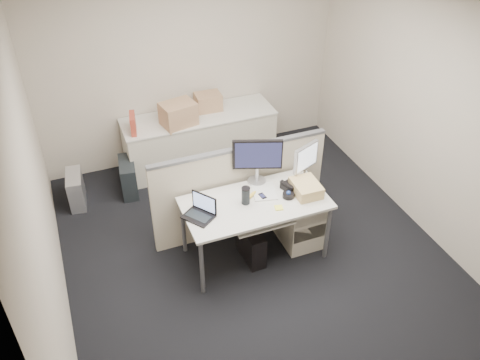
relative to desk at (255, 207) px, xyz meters
name	(u,v)px	position (x,y,z in m)	size (l,w,h in m)	color
floor	(254,253)	(0.00, 0.00, -0.67)	(4.00, 4.50, 0.01)	black
ceiling	(260,9)	(0.00, 0.00, 2.04)	(4.00, 4.50, 0.01)	white
wall_back	(189,63)	(0.00, 2.25, 0.69)	(4.00, 0.02, 2.70)	#B2A898
wall_front	(397,335)	(0.00, -2.25, 0.69)	(4.00, 0.02, 2.70)	#B2A898
wall_left	(37,199)	(-2.00, 0.00, 0.69)	(0.02, 4.50, 2.70)	#B2A898
wall_right	(429,114)	(2.00, 0.00, 0.69)	(0.02, 4.50, 2.70)	#B2A898
desk	(255,207)	(0.00, 0.00, 0.00)	(1.50, 0.75, 0.73)	beige
keyboard_tray	(262,221)	(0.00, -0.18, -0.04)	(0.62, 0.32, 0.02)	beige
drawer_pedestal	(299,216)	(0.55, 0.05, -0.34)	(0.40, 0.55, 0.65)	#B7B199
cubicle_partition	(240,191)	(0.00, 0.45, -0.11)	(2.00, 0.06, 1.10)	beige
back_counter	(200,140)	(0.00, 1.93, -0.30)	(2.00, 0.60, 0.72)	#B7B199
monitor_main	(257,161)	(0.15, 0.32, 0.33)	(0.52, 0.20, 0.52)	black
monitor_small	(305,163)	(0.65, 0.18, 0.28)	(0.35, 0.17, 0.42)	#B7B7BC
laptop	(198,209)	(-0.62, -0.02, 0.17)	(0.29, 0.22, 0.22)	black
trackball	(288,195)	(0.35, -0.05, 0.09)	(0.12, 0.12, 0.05)	black
desk_phone	(291,186)	(0.45, 0.08, 0.10)	(0.19, 0.16, 0.06)	black
paper_stack	(264,191)	(0.15, 0.12, 0.07)	(0.24, 0.31, 0.01)	silver
sticky_pad	(279,208)	(0.18, -0.18, 0.07)	(0.08, 0.08, 0.01)	#FFF845
travel_mug	(246,196)	(-0.10, 0.02, 0.16)	(0.09, 0.09, 0.18)	black
banana	(252,195)	(0.00, 0.10, 0.08)	(0.16, 0.04, 0.04)	#F6C34C
cellphone	(262,196)	(0.10, 0.05, 0.07)	(0.06, 0.11, 0.01)	black
manila_folders	(306,188)	(0.55, -0.05, 0.13)	(0.26, 0.34, 0.13)	tan
keyboard	(265,215)	(0.05, -0.14, -0.02)	(0.46, 0.16, 0.03)	black
pc_tower_desk	(251,244)	(-0.06, -0.05, -0.47)	(0.17, 0.42, 0.40)	black
pc_tower_spare_dark	(129,177)	(-1.05, 1.63, -0.44)	(0.19, 0.47, 0.44)	black
pc_tower_spare_silver	(76,189)	(-1.70, 1.63, -0.46)	(0.18, 0.45, 0.42)	#B7B7BC
cardboard_box_left	(178,115)	(-0.30, 1.81, 0.21)	(0.42, 0.31, 0.31)	tan
cardboard_box_right	(208,102)	(0.18, 2.05, 0.18)	(0.34, 0.26, 0.24)	tan
red_binder	(133,124)	(-0.87, 1.83, 0.18)	(0.06, 0.27, 0.26)	#A33828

